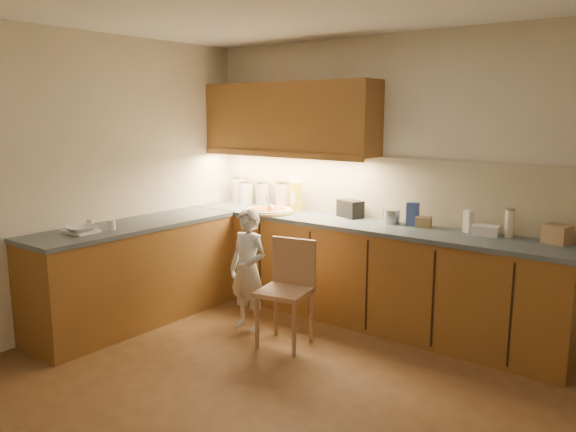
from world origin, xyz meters
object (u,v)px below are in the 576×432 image
object	(u,v)px
wooden_chair	(288,284)
toaster	(350,209)
oil_jug	(296,195)
pizza_on_board	(269,211)
child	(248,270)

from	to	relation	value
wooden_chair	toaster	distance (m)	1.12
toaster	wooden_chair	bearing A→B (deg)	-67.06
toaster	oil_jug	bearing A→B (deg)	-156.56
pizza_on_board	child	distance (m)	0.86
wooden_chair	oil_jug	size ratio (longest dim) A/B	2.55
pizza_on_board	oil_jug	distance (m)	0.33
wooden_chair	pizza_on_board	bearing A→B (deg)	126.45
wooden_chair	toaster	bearing A→B (deg)	79.98
pizza_on_board	wooden_chair	size ratio (longest dim) A/B	0.59
oil_jug	toaster	bearing A→B (deg)	1.85
child	wooden_chair	bearing A→B (deg)	-2.39
pizza_on_board	child	bearing A→B (deg)	-64.59
child	wooden_chair	size ratio (longest dim) A/B	1.24
pizza_on_board	toaster	bearing A→B (deg)	20.46
wooden_chair	oil_jug	xyz separation A→B (m)	(-0.66, 0.99, 0.57)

